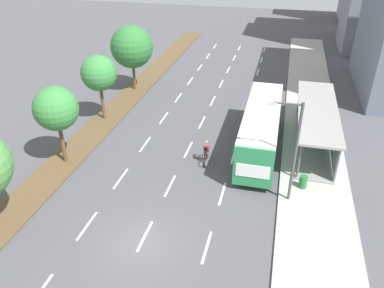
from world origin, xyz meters
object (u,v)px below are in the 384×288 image
(median_tree_third, at_px, (99,73))
(streetlight, at_px, (293,146))
(bus, at_px, (261,125))
(cyclist, at_px, (206,153))
(bus_shelter, at_px, (320,123))
(median_tree_fourth, at_px, (132,47))
(median_tree_second, at_px, (56,109))
(trash_bin, at_px, (303,182))

(median_tree_third, distance_m, streetlight, 17.80)
(bus, xyz_separation_m, cyclist, (-3.58, -2.71, -1.28))
(cyclist, xyz_separation_m, median_tree_third, (-10.21, 4.74, 3.44))
(bus_shelter, relative_size, streetlight, 1.78)
(median_tree_third, bearing_deg, median_tree_fourth, 89.42)
(median_tree_second, relative_size, streetlight, 0.87)
(bus_shelter, distance_m, streetlight, 8.32)
(median_tree_fourth, distance_m, streetlight, 21.92)
(cyclist, distance_m, streetlight, 7.25)
(bus, distance_m, median_tree_fourth, 16.71)
(bus_shelter, bearing_deg, cyclist, -149.45)
(bus_shelter, height_order, streetlight, streetlight)
(bus, bearing_deg, bus_shelter, 24.18)
(bus_shelter, height_order, median_tree_third, median_tree_third)
(median_tree_second, distance_m, streetlight, 15.61)
(bus, height_order, median_tree_third, median_tree_third)
(bus_shelter, height_order, trash_bin, bus_shelter)
(bus_shelter, distance_m, median_tree_fourth, 19.60)
(bus, xyz_separation_m, trash_bin, (3.20, -4.42, -1.49))
(streetlight, bearing_deg, cyclist, 151.25)
(median_tree_third, xyz_separation_m, median_tree_fourth, (0.07, 7.20, 0.29))
(cyclist, height_order, median_tree_third, median_tree_third)
(bus, bearing_deg, streetlight, -69.71)
(bus, height_order, median_tree_fourth, median_tree_fourth)
(median_tree_second, relative_size, median_tree_third, 1.00)
(bus, distance_m, streetlight, 6.51)
(streetlight, bearing_deg, bus_shelter, 74.84)
(median_tree_third, bearing_deg, median_tree_second, -87.13)
(bus_shelter, xyz_separation_m, median_tree_third, (-18.07, 0.10, 2.37))
(bus, height_order, trash_bin, bus)
(bus, relative_size, median_tree_third, 2.00)
(bus, xyz_separation_m, streetlight, (2.17, -5.87, 1.82))
(bus_shelter, xyz_separation_m, streetlight, (-2.11, -7.79, 2.02))
(cyclist, relative_size, streetlight, 0.28)
(bus_shelter, relative_size, trash_bin, 13.64)
(bus_shelter, xyz_separation_m, cyclist, (-7.86, -4.64, -1.08))
(median_tree_third, bearing_deg, streetlight, -26.31)
(bus_shelter, bearing_deg, median_tree_second, -158.16)
(bus_shelter, height_order, median_tree_fourth, median_tree_fourth)
(cyclist, height_order, median_tree_second, median_tree_second)
(trash_bin, bearing_deg, bus, 125.92)
(bus_shelter, distance_m, median_tree_second, 19.22)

